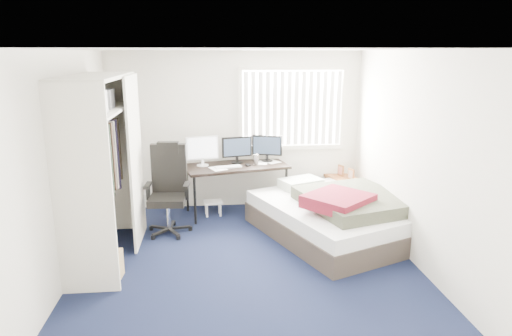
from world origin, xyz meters
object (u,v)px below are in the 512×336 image
object	(u,v)px
office_chair	(169,198)
bed	(335,215)
desk	(236,163)
nightstand	(344,181)

from	to	relation	value
office_chair	bed	size ratio (longest dim) A/B	0.48
office_chair	bed	distance (m)	2.33
desk	nightstand	xyz separation A→B (m)	(1.78, 0.09, -0.37)
office_chair	bed	world-z (taller)	office_chair
desk	office_chair	distance (m)	1.25
office_chair	nightstand	size ratio (longest dim) A/B	1.58
bed	office_chair	bearing A→B (deg)	170.13
desk	bed	xyz separation A→B (m)	(1.30, -1.10, -0.50)
bed	desk	bearing A→B (deg)	139.75
nightstand	bed	bearing A→B (deg)	-111.62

